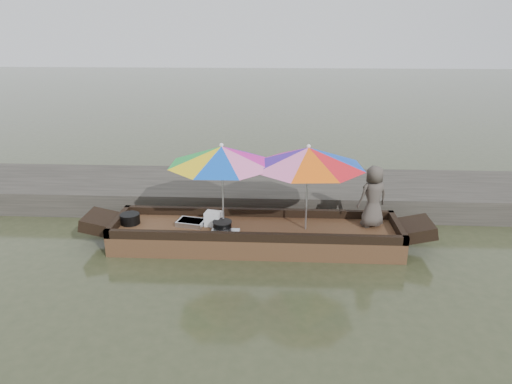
{
  "coord_description": "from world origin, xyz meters",
  "views": [
    {
      "loc": [
        0.41,
        -7.5,
        3.73
      ],
      "look_at": [
        0.0,
        0.1,
        1.0
      ],
      "focal_mm": 32.0,
      "sensor_mm": 36.0,
      "label": 1
    }
  ],
  "objects_px": {
    "charcoal_grill": "(222,226)",
    "umbrella_stern": "(307,188)",
    "cooking_pot": "(130,219)",
    "supply_bag": "(213,219)",
    "boat_hull": "(256,237)",
    "tray_crayfish": "(191,223)",
    "umbrella_bow": "(223,187)",
    "vendor": "(373,196)",
    "tray_scallop": "(225,234)"
  },
  "relations": [
    {
      "from": "boat_hull",
      "to": "supply_bag",
      "type": "bearing_deg",
      "value": 174.74
    },
    {
      "from": "tray_scallop",
      "to": "charcoal_grill",
      "type": "relative_size",
      "value": 1.52
    },
    {
      "from": "cooking_pot",
      "to": "charcoal_grill",
      "type": "xyz_separation_m",
      "value": [
        1.73,
        -0.2,
        -0.02
      ]
    },
    {
      "from": "tray_scallop",
      "to": "umbrella_bow",
      "type": "distance_m",
      "value": 0.82
    },
    {
      "from": "boat_hull",
      "to": "tray_crayfish",
      "type": "distance_m",
      "value": 1.21
    },
    {
      "from": "supply_bag",
      "to": "umbrella_stern",
      "type": "height_order",
      "value": "umbrella_stern"
    },
    {
      "from": "charcoal_grill",
      "to": "umbrella_bow",
      "type": "bearing_deg",
      "value": 86.89
    },
    {
      "from": "tray_scallop",
      "to": "charcoal_grill",
      "type": "height_order",
      "value": "charcoal_grill"
    },
    {
      "from": "charcoal_grill",
      "to": "tray_crayfish",
      "type": "bearing_deg",
      "value": 162.28
    },
    {
      "from": "vendor",
      "to": "umbrella_bow",
      "type": "distance_m",
      "value": 2.68
    },
    {
      "from": "boat_hull",
      "to": "cooking_pot",
      "type": "xyz_separation_m",
      "value": [
        -2.32,
        0.07,
        0.27
      ]
    },
    {
      "from": "charcoal_grill",
      "to": "umbrella_bow",
      "type": "relative_size",
      "value": 0.17
    },
    {
      "from": "boat_hull",
      "to": "umbrella_bow",
      "type": "relative_size",
      "value": 2.71
    },
    {
      "from": "vendor",
      "to": "umbrella_bow",
      "type": "xyz_separation_m",
      "value": [
        -2.67,
        -0.21,
        0.21
      ]
    },
    {
      "from": "tray_crayfish",
      "to": "tray_scallop",
      "type": "relative_size",
      "value": 1.0
    },
    {
      "from": "boat_hull",
      "to": "charcoal_grill",
      "type": "relative_size",
      "value": 15.84
    },
    {
      "from": "tray_crayfish",
      "to": "umbrella_stern",
      "type": "bearing_deg",
      "value": -1.83
    },
    {
      "from": "cooking_pot",
      "to": "supply_bag",
      "type": "height_order",
      "value": "supply_bag"
    },
    {
      "from": "cooking_pot",
      "to": "vendor",
      "type": "relative_size",
      "value": 0.31
    },
    {
      "from": "tray_crayfish",
      "to": "vendor",
      "type": "xyz_separation_m",
      "value": [
        3.27,
        0.14,
        0.52
      ]
    },
    {
      "from": "cooking_pot",
      "to": "charcoal_grill",
      "type": "bearing_deg",
      "value": -6.52
    },
    {
      "from": "charcoal_grill",
      "to": "vendor",
      "type": "bearing_deg",
      "value": 7.13
    },
    {
      "from": "tray_crayfish",
      "to": "umbrella_stern",
      "type": "distance_m",
      "value": 2.2
    },
    {
      "from": "cooking_pot",
      "to": "umbrella_stern",
      "type": "bearing_deg",
      "value": -1.3
    },
    {
      "from": "tray_scallop",
      "to": "supply_bag",
      "type": "relative_size",
      "value": 1.75
    },
    {
      "from": "boat_hull",
      "to": "cooking_pot",
      "type": "bearing_deg",
      "value": 178.19
    },
    {
      "from": "tray_scallop",
      "to": "charcoal_grill",
      "type": "bearing_deg",
      "value": 108.94
    },
    {
      "from": "tray_crayfish",
      "to": "charcoal_grill",
      "type": "bearing_deg",
      "value": -17.72
    },
    {
      "from": "tray_crayfish",
      "to": "vendor",
      "type": "bearing_deg",
      "value": 2.51
    },
    {
      "from": "charcoal_grill",
      "to": "vendor",
      "type": "distance_m",
      "value": 2.74
    },
    {
      "from": "cooking_pot",
      "to": "tray_crayfish",
      "type": "distance_m",
      "value": 1.13
    },
    {
      "from": "charcoal_grill",
      "to": "vendor",
      "type": "xyz_separation_m",
      "value": [
        2.67,
        0.33,
        0.49
      ]
    },
    {
      "from": "umbrella_bow",
      "to": "umbrella_stern",
      "type": "bearing_deg",
      "value": 0.0
    },
    {
      "from": "charcoal_grill",
      "to": "umbrella_stern",
      "type": "relative_size",
      "value": 0.16
    },
    {
      "from": "tray_crayfish",
      "to": "supply_bag",
      "type": "relative_size",
      "value": 1.75
    },
    {
      "from": "charcoal_grill",
      "to": "umbrella_bow",
      "type": "xyz_separation_m",
      "value": [
        0.01,
        0.12,
        0.7
      ]
    },
    {
      "from": "cooking_pot",
      "to": "tray_crayfish",
      "type": "height_order",
      "value": "cooking_pot"
    },
    {
      "from": "boat_hull",
      "to": "tray_scallop",
      "type": "distance_m",
      "value": 0.65
    },
    {
      "from": "supply_bag",
      "to": "vendor",
      "type": "bearing_deg",
      "value": 2.76
    },
    {
      "from": "tray_scallop",
      "to": "umbrella_bow",
      "type": "relative_size",
      "value": 0.26
    },
    {
      "from": "charcoal_grill",
      "to": "umbrella_stern",
      "type": "distance_m",
      "value": 1.64
    },
    {
      "from": "charcoal_grill",
      "to": "vendor",
      "type": "relative_size",
      "value": 0.28
    },
    {
      "from": "umbrella_stern",
      "to": "tray_scallop",
      "type": "bearing_deg",
      "value": -166.5
    },
    {
      "from": "cooking_pot",
      "to": "tray_scallop",
      "type": "bearing_deg",
      "value": -12.86
    },
    {
      "from": "boat_hull",
      "to": "tray_crayfish",
      "type": "height_order",
      "value": "tray_crayfish"
    },
    {
      "from": "umbrella_stern",
      "to": "tray_crayfish",
      "type": "bearing_deg",
      "value": 178.17
    },
    {
      "from": "boat_hull",
      "to": "umbrella_bow",
      "type": "distance_m",
      "value": 1.11
    },
    {
      "from": "umbrella_stern",
      "to": "supply_bag",
      "type": "bearing_deg",
      "value": 177.54
    },
    {
      "from": "tray_scallop",
      "to": "supply_bag",
      "type": "distance_m",
      "value": 0.5
    },
    {
      "from": "boat_hull",
      "to": "cooking_pot",
      "type": "distance_m",
      "value": 2.33
    }
  ]
}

